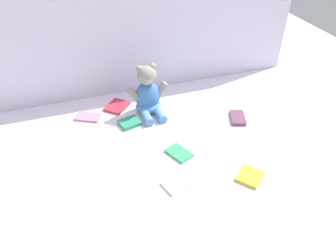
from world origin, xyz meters
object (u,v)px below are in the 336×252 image
at_px(book_case_0, 130,123).
at_px(book_case_4, 238,118).
at_px(teddy_bear, 148,95).
at_px(book_case_5, 250,176).
at_px(book_case_1, 178,183).
at_px(book_case_3, 117,106).
at_px(book_case_2, 88,117).
at_px(book_case_6, 179,153).

distance_m(book_case_0, book_case_4, 0.54).
height_order(teddy_bear, book_case_5, teddy_bear).
xyz_separation_m(teddy_bear, book_case_1, (-0.03, -0.52, -0.09)).
bearing_deg(teddy_bear, book_case_0, -148.23).
bearing_deg(book_case_3, book_case_0, 142.42).
distance_m(book_case_1, book_case_2, 0.63).
distance_m(book_case_2, book_case_3, 0.16).
relative_size(book_case_2, book_case_4, 1.05).
bearing_deg(book_case_4, book_case_1, 56.13).
bearing_deg(book_case_6, teddy_bear, -108.34).
height_order(book_case_0, book_case_1, book_case_0).
xyz_separation_m(book_case_0, book_case_4, (0.52, -0.13, -0.00)).
bearing_deg(book_case_5, book_case_6, -174.19).
distance_m(teddy_bear, book_case_0, 0.17).
xyz_separation_m(book_case_0, book_case_1, (0.09, -0.44, -0.00)).
xyz_separation_m(book_case_0, book_case_5, (0.38, -0.50, -0.00)).
bearing_deg(book_case_6, book_case_1, 44.68).
bearing_deg(book_case_5, book_case_2, -176.82).
bearing_deg(book_case_1, book_case_2, -170.62).
bearing_deg(book_case_1, book_case_4, 109.41).
bearing_deg(book_case_6, book_case_3, -91.51).
xyz_separation_m(book_case_0, book_case_3, (-0.03, 0.17, -0.00)).
distance_m(teddy_bear, book_case_6, 0.37).
xyz_separation_m(book_case_1, book_case_2, (-0.28, 0.56, 0.00)).
relative_size(teddy_bear, book_case_4, 2.22).
height_order(teddy_bear, book_case_1, teddy_bear).
xyz_separation_m(book_case_2, book_case_4, (0.71, -0.24, 0.00)).
bearing_deg(book_case_0, book_case_1, 176.55).
bearing_deg(book_case_3, book_case_6, 154.91).
distance_m(book_case_4, book_case_5, 0.40).
height_order(book_case_0, book_case_6, book_case_0).
height_order(book_case_0, book_case_2, book_case_0).
bearing_deg(teddy_bear, book_case_1, -95.36).
bearing_deg(book_case_2, book_case_4, -81.93).
xyz_separation_m(teddy_bear, book_case_0, (-0.12, -0.08, -0.09)).
relative_size(teddy_bear, book_case_3, 2.16).
distance_m(book_case_0, book_case_5, 0.63).
bearing_deg(book_case_4, book_case_2, 0.72).
xyz_separation_m(book_case_5, book_case_6, (-0.22, 0.22, -0.00)).
xyz_separation_m(book_case_1, book_case_6, (0.06, 0.16, 0.00)).
bearing_deg(book_case_2, book_case_6, -112.19).
bearing_deg(book_case_2, teddy_bear, -69.95).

